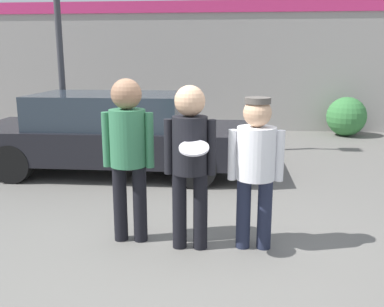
{
  "coord_description": "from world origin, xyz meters",
  "views": [
    {
      "loc": [
        0.39,
        -4.1,
        2.0
      ],
      "look_at": [
        -0.03,
        0.34,
        0.98
      ],
      "focal_mm": 40.0,
      "sensor_mm": 36.0,
      "label": 1
    }
  ],
  "objects_px": {
    "person_middle_with_frisbee": "(190,153)",
    "shrub": "(346,116)",
    "person_left": "(128,145)",
    "parked_car_near": "(114,133)",
    "person_right": "(256,160)"
  },
  "relations": [
    {
      "from": "person_middle_with_frisbee",
      "to": "person_right",
      "type": "xyz_separation_m",
      "value": [
        0.67,
        0.07,
        -0.07
      ]
    },
    {
      "from": "person_left",
      "to": "person_right",
      "type": "xyz_separation_m",
      "value": [
        1.34,
        -0.07,
        -0.11
      ]
    },
    {
      "from": "person_left",
      "to": "parked_car_near",
      "type": "bearing_deg",
      "value": 108.65
    },
    {
      "from": "person_middle_with_frisbee",
      "to": "person_right",
      "type": "relative_size",
      "value": 1.08
    },
    {
      "from": "person_left",
      "to": "person_right",
      "type": "bearing_deg",
      "value": -2.79
    },
    {
      "from": "person_left",
      "to": "person_middle_with_frisbee",
      "type": "relative_size",
      "value": 1.03
    },
    {
      "from": "parked_car_near",
      "to": "shrub",
      "type": "relative_size",
      "value": 4.82
    },
    {
      "from": "person_left",
      "to": "person_middle_with_frisbee",
      "type": "distance_m",
      "value": 0.68
    },
    {
      "from": "person_right",
      "to": "person_middle_with_frisbee",
      "type": "bearing_deg",
      "value": -174.27
    },
    {
      "from": "parked_car_near",
      "to": "shrub",
      "type": "height_order",
      "value": "parked_car_near"
    },
    {
      "from": "person_middle_with_frisbee",
      "to": "shrub",
      "type": "distance_m",
      "value": 7.65
    },
    {
      "from": "person_right",
      "to": "parked_car_near",
      "type": "bearing_deg",
      "value": 128.54
    },
    {
      "from": "person_left",
      "to": "shrub",
      "type": "relative_size",
      "value": 1.79
    },
    {
      "from": "person_left",
      "to": "parked_car_near",
      "type": "distance_m",
      "value": 2.98
    },
    {
      "from": "person_left",
      "to": "shrub",
      "type": "height_order",
      "value": "person_left"
    }
  ]
}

